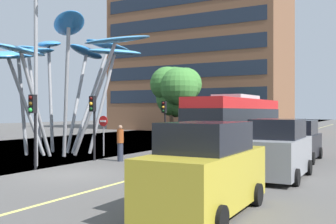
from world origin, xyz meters
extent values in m
cube|color=#54514F|center=(0.00, 0.00, -0.05)|extent=(120.00, 240.00, 0.10)
cube|color=#E0D666|center=(2.81, 0.00, 0.00)|extent=(0.16, 144.00, 0.01)
cube|color=red|center=(3.26, 10.91, 1.82)|extent=(2.74, 10.28, 2.93)
cube|color=black|center=(3.26, 10.91, 2.23)|extent=(2.76, 10.38, 0.94)
cube|color=yellow|center=(3.42, 15.96, 2.98)|extent=(1.33, 0.14, 0.36)
cube|color=#B2B2B7|center=(3.26, 10.91, 3.40)|extent=(1.92, 3.63, 0.24)
cylinder|color=black|center=(4.57, 14.04, 0.48)|extent=(0.31, 0.97, 0.96)
cylinder|color=black|center=(2.15, 14.12, 0.48)|extent=(0.31, 0.97, 0.96)
cylinder|color=black|center=(4.38, 8.07, 0.48)|extent=(0.31, 0.97, 0.96)
cylinder|color=black|center=(1.97, 8.15, 0.48)|extent=(0.31, 0.97, 0.96)
cylinder|color=#9EA0A5|center=(-3.14, 5.38, 3.21)|extent=(3.03, 0.31, 6.51)
ellipsoid|color=#4CA3E5|center=(-1.72, 5.43, 6.43)|extent=(4.19, 1.66, 0.50)
cylinder|color=#9EA0A5|center=(-3.93, 7.08, 3.10)|extent=(1.34, 1.40, 6.24)
ellipsoid|color=#4CA3E5|center=(-3.40, 7.64, 6.19)|extent=(3.49, 3.55, 0.58)
cylinder|color=#9EA0A5|center=(-5.15, 7.54, 3.43)|extent=(0.84, 3.08, 6.94)
ellipsoid|color=#4299E0|center=(-4.85, 8.97, 6.86)|extent=(1.89, 3.83, 0.72)
cylinder|color=#9EA0A5|center=(-5.82, 6.97, 3.21)|extent=(0.46, 2.30, 6.48)
ellipsoid|color=#2D7FD1|center=(-5.94, 8.01, 6.42)|extent=(1.63, 3.39, 0.93)
cylinder|color=#9EA0A5|center=(-7.41, 6.28, 3.43)|extent=(1.04, 0.70, 6.89)
ellipsoid|color=#388EDB|center=(-7.79, 6.49, 6.86)|extent=(3.14, 2.60, 0.98)
cylinder|color=#9EA0A5|center=(-8.15, 5.65, 3.22)|extent=(1.63, 0.43, 6.49)
ellipsoid|color=#4299E0|center=(-8.85, 5.76, 6.44)|extent=(3.08, 1.91, 0.83)
cylinder|color=#9EA0A5|center=(-7.31, 3.96, 2.94)|extent=(0.65, 0.57, 5.89)
ellipsoid|color=#4299E0|center=(-7.50, 3.82, 5.87)|extent=(3.91, 3.40, 1.04)
cylinder|color=#9EA0A5|center=(-6.46, 3.47, 2.80)|extent=(1.10, 2.09, 5.67)
ellipsoid|color=#4299E0|center=(-6.88, 2.55, 5.60)|extent=(2.66, 3.63, 1.02)
cylinder|color=#9EA0A5|center=(-5.37, 3.16, 2.83)|extent=(0.49, 2.52, 5.74)
ellipsoid|color=#4CA3E5|center=(-5.23, 2.00, 5.67)|extent=(1.92, 3.54, 0.63)
cylinder|color=#9EA0A5|center=(-4.05, 4.07, 3.56)|extent=(1.49, 1.22, 7.17)
ellipsoid|color=#2D7FD1|center=(-3.44, 3.60, 7.13)|extent=(3.82, 3.46, 1.07)
cylinder|color=black|center=(-2.23, 0.18, 1.63)|extent=(0.12, 0.12, 3.26)
cube|color=black|center=(-2.23, 0.04, 2.86)|extent=(0.28, 0.24, 0.80)
sphere|color=#390706|center=(-2.23, -0.09, 3.12)|extent=(0.18, 0.18, 0.18)
sphere|color=#3A2707|center=(-2.23, -0.09, 2.86)|extent=(0.18, 0.18, 0.18)
sphere|color=green|center=(-2.23, -0.09, 2.60)|extent=(0.18, 0.18, 0.18)
cylinder|color=black|center=(-2.04, 3.96, 1.66)|extent=(0.12, 0.12, 3.33)
cube|color=black|center=(-2.04, 3.82, 2.93)|extent=(0.28, 0.24, 0.80)
sphere|color=#390706|center=(-2.04, 3.69, 3.19)|extent=(0.18, 0.18, 0.18)
sphere|color=orange|center=(-2.04, 3.69, 2.93)|extent=(0.18, 0.18, 0.18)
sphere|color=black|center=(-2.04, 3.69, 2.67)|extent=(0.18, 0.18, 0.18)
cylinder|color=black|center=(-1.98, 11.46, 1.61)|extent=(0.12, 0.12, 3.23)
cube|color=black|center=(-1.98, 11.32, 2.83)|extent=(0.28, 0.24, 0.80)
sphere|color=#390706|center=(-1.98, 11.19, 3.09)|extent=(0.18, 0.18, 0.18)
sphere|color=orange|center=(-1.98, 11.19, 2.83)|extent=(0.18, 0.18, 0.18)
sphere|color=black|center=(-1.98, 11.19, 2.57)|extent=(0.18, 0.18, 0.18)
cylinder|color=black|center=(-2.54, 16.11, 1.76)|extent=(0.12, 0.12, 3.52)
cube|color=black|center=(-2.54, 15.97, 3.12)|extent=(0.28, 0.24, 0.80)
sphere|color=#390706|center=(-2.54, 15.84, 3.38)|extent=(0.18, 0.18, 0.18)
sphere|color=#3A2707|center=(-2.54, 15.84, 3.12)|extent=(0.18, 0.18, 0.18)
sphere|color=green|center=(-2.54, 15.84, 2.86)|extent=(0.18, 0.18, 0.18)
cube|color=gold|center=(7.13, -3.07, 0.86)|extent=(1.81, 4.48, 1.35)
cube|color=black|center=(7.13, -3.07, 1.90)|extent=(1.66, 2.46, 0.74)
cylinder|color=black|center=(8.04, -1.68, 0.30)|extent=(0.20, 0.60, 0.60)
cylinder|color=black|center=(6.23, -1.68, 0.30)|extent=(0.20, 0.60, 0.60)
cylinder|color=black|center=(8.04, -4.46, 0.30)|extent=(0.20, 0.60, 0.60)
cylinder|color=black|center=(6.23, -4.46, 0.30)|extent=(0.20, 0.60, 0.60)
cube|color=gray|center=(7.55, 3.00, 0.85)|extent=(1.80, 4.34, 1.33)
cube|color=black|center=(7.55, 3.00, 1.88)|extent=(1.66, 2.39, 0.73)
cylinder|color=black|center=(8.45, 4.35, 0.30)|extent=(0.20, 0.60, 0.60)
cylinder|color=black|center=(6.64, 4.35, 0.30)|extent=(0.20, 0.60, 0.60)
cylinder|color=black|center=(8.45, 1.65, 0.30)|extent=(0.20, 0.60, 0.60)
cylinder|color=black|center=(6.64, 1.65, 0.30)|extent=(0.20, 0.60, 0.60)
cube|color=black|center=(7.17, 9.00, 0.76)|extent=(1.88, 4.41, 1.15)
cube|color=black|center=(7.17, 9.00, 1.71)|extent=(1.73, 2.43, 0.75)
cylinder|color=black|center=(8.11, 10.37, 0.30)|extent=(0.20, 0.60, 0.60)
cylinder|color=black|center=(6.23, 10.37, 0.30)|extent=(0.20, 0.60, 0.60)
cylinder|color=black|center=(8.11, 7.63, 0.30)|extent=(0.20, 0.60, 0.60)
cylinder|color=black|center=(6.23, 7.63, 0.30)|extent=(0.20, 0.60, 0.60)
cylinder|color=gray|center=(-3.04, 0.98, 4.17)|extent=(0.18, 0.18, 8.34)
cylinder|color=brown|center=(-7.37, 22.60, 1.42)|extent=(0.39, 0.39, 2.83)
sphere|color=#428438|center=(-6.25, 23.49, 5.28)|extent=(3.33, 3.33, 3.33)
sphere|color=#428438|center=(-7.74, 22.41, 5.30)|extent=(3.43, 3.43, 3.43)
sphere|color=#428438|center=(-7.45, 23.49, 5.75)|extent=(2.67, 2.67, 2.67)
sphere|color=#428438|center=(-6.25, 22.06, 4.95)|extent=(3.75, 3.75, 3.75)
sphere|color=#428438|center=(-7.26, 23.30, 3.92)|extent=(3.95, 3.95, 3.95)
cylinder|color=#2D3342|center=(-0.68, 4.35, 0.46)|extent=(0.29, 0.29, 0.93)
cylinder|color=#99471E|center=(-0.68, 4.35, 1.27)|extent=(0.34, 0.34, 0.69)
sphere|color=#937056|center=(-0.68, 4.35, 1.73)|extent=(0.22, 0.22, 0.22)
cylinder|color=gray|center=(-2.94, 5.91, 1.14)|extent=(0.08, 0.08, 2.28)
cylinder|color=red|center=(-2.94, 5.88, 1.98)|extent=(0.60, 0.03, 0.60)
cube|color=white|center=(-2.94, 5.85, 1.98)|extent=(0.40, 0.04, 0.11)
cube|color=brown|center=(-11.40, 39.24, 10.93)|extent=(23.42, 12.79, 21.87)
cube|color=#1E2838|center=(-11.40, 32.82, 4.53)|extent=(22.02, 0.08, 1.75)
cube|color=#1E2838|center=(-11.40, 32.82, 7.65)|extent=(22.02, 0.08, 1.75)
cube|color=#1E2838|center=(-11.40, 32.82, 10.78)|extent=(22.02, 0.08, 1.75)
cube|color=#1E2838|center=(-11.40, 32.82, 13.90)|extent=(22.02, 0.08, 1.75)
camera|label=1|loc=(10.95, -12.14, 2.53)|focal=42.19mm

